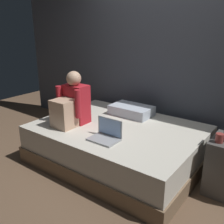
% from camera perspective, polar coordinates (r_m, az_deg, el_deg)
% --- Properties ---
extents(ground_plane, '(8.00, 8.00, 0.00)m').
position_cam_1_polar(ground_plane, '(3.02, 1.07, -14.13)').
color(ground_plane, brown).
extents(wall_back, '(5.60, 0.10, 2.70)m').
position_cam_1_polar(wall_back, '(3.59, 12.77, 13.71)').
color(wall_back, '#424751').
rests_on(wall_back, ground_plane).
extents(bed, '(2.00, 1.50, 0.47)m').
position_cam_1_polar(bed, '(3.22, 1.32, -7.13)').
color(bed, '#7A6047').
rests_on(bed, ground_plane).
extents(person_sitting, '(0.39, 0.44, 0.66)m').
position_cam_1_polar(person_sitting, '(3.16, -9.07, 1.65)').
color(person_sitting, '#B21E28').
rests_on(person_sitting, bed).
extents(laptop, '(0.32, 0.23, 0.22)m').
position_cam_1_polar(laptop, '(2.76, -1.32, -5.06)').
color(laptop, '#9EA0A5').
rests_on(laptop, bed).
extents(pillow, '(0.56, 0.36, 0.13)m').
position_cam_1_polar(pillow, '(3.50, 4.40, 0.37)').
color(pillow, silver).
rests_on(pillow, bed).
extents(mug, '(0.08, 0.08, 0.09)m').
position_cam_1_polar(mug, '(2.65, 22.97, -5.40)').
color(mug, '#933833').
rests_on(mug, nightstand).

